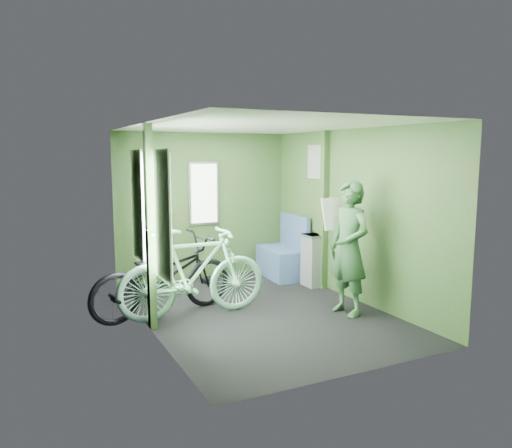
{
  "coord_description": "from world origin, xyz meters",
  "views": [
    {
      "loc": [
        -2.71,
        -5.44,
        1.97
      ],
      "look_at": [
        0.0,
        0.1,
        1.1
      ],
      "focal_mm": 35.0,
      "sensor_mm": 36.0,
      "label": 1
    }
  ],
  "objects_px": {
    "passenger": "(349,248)",
    "bench_seat": "(283,259)",
    "bicycle_black": "(165,315)",
    "bicycle_mint": "(194,317)",
    "waste_box": "(313,260)"
  },
  "relations": [
    {
      "from": "bench_seat",
      "to": "passenger",
      "type": "bearing_deg",
      "value": -92.12
    },
    {
      "from": "bench_seat",
      "to": "bicycle_mint",
      "type": "bearing_deg",
      "value": -142.72
    },
    {
      "from": "waste_box",
      "to": "bench_seat",
      "type": "bearing_deg",
      "value": 99.23
    },
    {
      "from": "bicycle_black",
      "to": "bench_seat",
      "type": "relative_size",
      "value": 1.89
    },
    {
      "from": "bicycle_mint",
      "to": "bench_seat",
      "type": "xyz_separation_m",
      "value": [
        1.96,
        1.3,
        0.3
      ]
    },
    {
      "from": "bicycle_black",
      "to": "bicycle_mint",
      "type": "height_order",
      "value": "bicycle_mint"
    },
    {
      "from": "bicycle_black",
      "to": "bicycle_mint",
      "type": "bearing_deg",
      "value": -137.6
    },
    {
      "from": "passenger",
      "to": "bench_seat",
      "type": "xyz_separation_m",
      "value": [
        0.21,
        2.0,
        -0.53
      ]
    },
    {
      "from": "waste_box",
      "to": "bench_seat",
      "type": "distance_m",
      "value": 0.71
    },
    {
      "from": "bicycle_black",
      "to": "waste_box",
      "type": "relative_size",
      "value": 2.4
    },
    {
      "from": "bicycle_mint",
      "to": "waste_box",
      "type": "height_order",
      "value": "waste_box"
    },
    {
      "from": "bicycle_mint",
      "to": "bench_seat",
      "type": "bearing_deg",
      "value": -55.66
    },
    {
      "from": "bench_seat",
      "to": "bicycle_black",
      "type": "bearing_deg",
      "value": -150.83
    },
    {
      "from": "bicycle_black",
      "to": "passenger",
      "type": "relative_size",
      "value": 1.14
    },
    {
      "from": "bicycle_mint",
      "to": "waste_box",
      "type": "relative_size",
      "value": 2.36
    }
  ]
}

